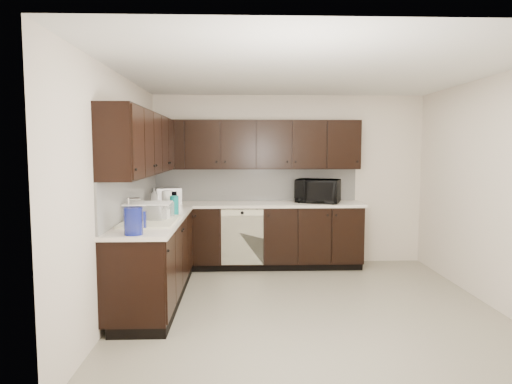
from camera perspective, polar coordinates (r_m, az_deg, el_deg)
floor at (r=5.14m, az=6.45°, el=-14.08°), size 4.00×4.00×0.00m
ceiling at (r=4.91m, az=6.77°, el=14.64°), size 4.00×4.00×0.00m
wall_back at (r=6.84m, az=4.11°, el=1.54°), size 4.00×0.02×2.50m
wall_left at (r=4.97m, az=-16.82°, el=-0.13°), size 0.02×4.00×2.50m
wall_right at (r=5.53m, az=27.57°, el=0.02°), size 0.02×4.00×2.50m
wall_front at (r=2.92m, az=12.49°, el=-3.81°), size 4.00×0.02×2.50m
lower_cabinets at (r=6.04m, az=-4.64°, el=-7.00°), size 3.00×2.80×0.90m
countertop at (r=5.95m, az=-4.70°, el=-2.24°), size 3.03×2.83×0.04m
backsplash at (r=6.15m, az=-6.57°, el=0.43°), size 3.00×2.80×0.48m
upper_cabinets at (r=6.00m, az=-5.62°, el=5.95°), size 3.00×2.80×0.70m
dishwasher at (r=6.30m, az=-1.72°, el=-5.23°), size 0.58×0.04×0.78m
sink at (r=4.94m, az=-13.14°, el=-4.40°), size 0.54×0.82×0.42m
microwave at (r=6.62m, az=7.73°, el=0.14°), size 0.71×0.59×0.34m
soap_bottle_a at (r=5.02m, az=-11.29°, el=-2.49°), size 0.10×0.10×0.18m
soap_bottle_b at (r=6.12m, az=-12.59°, el=-0.71°), size 0.13×0.13×0.26m
toaster_oven at (r=6.59m, az=-10.91°, el=-0.44°), size 0.41×0.34×0.22m
storage_bin at (r=5.09m, az=-13.34°, el=-2.40°), size 0.54×0.45×0.18m
blue_pitcher at (r=4.25m, az=-15.09°, el=-3.52°), size 0.20×0.20×0.25m
teal_tumbler at (r=5.41m, az=-10.17°, el=-1.67°), size 0.11×0.11×0.22m
paper_towel_roll at (r=5.65m, az=-11.09°, el=-1.18°), size 0.14×0.14×0.26m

